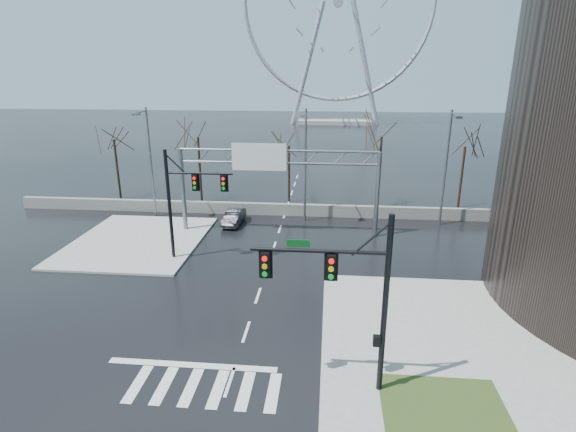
# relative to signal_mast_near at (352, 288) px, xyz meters

# --- Properties ---
(ground) EXTENTS (260.00, 260.00, 0.00)m
(ground) POSITION_rel_signal_mast_near_xyz_m (-5.14, 4.04, -4.87)
(ground) COLOR black
(ground) RESTS_ON ground
(sidewalk_right_ext) EXTENTS (12.00, 10.00, 0.15)m
(sidewalk_right_ext) POSITION_rel_signal_mast_near_xyz_m (4.86, 6.04, -4.80)
(sidewalk_right_ext) COLOR gray
(sidewalk_right_ext) RESTS_ON ground
(sidewalk_far) EXTENTS (10.00, 12.00, 0.15)m
(sidewalk_far) POSITION_rel_signal_mast_near_xyz_m (-16.14, 16.04, -4.80)
(sidewalk_far) COLOR gray
(sidewalk_far) RESTS_ON ground
(grass_strip) EXTENTS (5.00, 4.00, 0.02)m
(grass_strip) POSITION_rel_signal_mast_near_xyz_m (3.86, -0.96, -4.72)
(grass_strip) COLOR #283E1A
(grass_strip) RESTS_ON sidewalk_near
(barrier_wall) EXTENTS (52.00, 0.50, 1.10)m
(barrier_wall) POSITION_rel_signal_mast_near_xyz_m (-5.14, 24.04, -4.32)
(barrier_wall) COLOR slate
(barrier_wall) RESTS_ON ground
(signal_mast_near) EXTENTS (5.52, 0.41, 8.00)m
(signal_mast_near) POSITION_rel_signal_mast_near_xyz_m (0.00, 0.00, 0.00)
(signal_mast_near) COLOR black
(signal_mast_near) RESTS_ON ground
(signal_mast_far) EXTENTS (4.72, 0.41, 8.00)m
(signal_mast_far) POSITION_rel_signal_mast_near_xyz_m (-11.01, 13.00, -0.04)
(signal_mast_far) COLOR black
(signal_mast_far) RESTS_ON ground
(sign_gantry) EXTENTS (16.36, 0.40, 7.60)m
(sign_gantry) POSITION_rel_signal_mast_near_xyz_m (-5.52, 19.00, 0.31)
(sign_gantry) COLOR slate
(sign_gantry) RESTS_ON ground
(streetlight_left) EXTENTS (0.50, 2.55, 10.00)m
(streetlight_left) POSITION_rel_signal_mast_near_xyz_m (-17.14, 22.20, 1.01)
(streetlight_left) COLOR slate
(streetlight_left) RESTS_ON ground
(streetlight_mid) EXTENTS (0.50, 2.55, 10.00)m
(streetlight_mid) POSITION_rel_signal_mast_near_xyz_m (-3.14, 22.20, 1.01)
(streetlight_mid) COLOR slate
(streetlight_mid) RESTS_ON ground
(streetlight_right) EXTENTS (0.50, 2.55, 10.00)m
(streetlight_right) POSITION_rel_signal_mast_near_xyz_m (8.86, 22.20, 1.01)
(streetlight_right) COLOR slate
(streetlight_right) RESTS_ON ground
(tree_far_left) EXTENTS (3.50, 3.50, 7.00)m
(tree_far_left) POSITION_rel_signal_mast_near_xyz_m (-23.14, 28.04, 0.70)
(tree_far_left) COLOR black
(tree_far_left) RESTS_ON ground
(tree_left) EXTENTS (3.75, 3.75, 7.50)m
(tree_left) POSITION_rel_signal_mast_near_xyz_m (-14.14, 27.54, 1.10)
(tree_left) COLOR black
(tree_left) RESTS_ON ground
(tree_center) EXTENTS (3.25, 3.25, 6.50)m
(tree_center) POSITION_rel_signal_mast_near_xyz_m (-5.14, 28.54, 0.30)
(tree_center) COLOR black
(tree_center) RESTS_ON ground
(tree_right) EXTENTS (3.90, 3.90, 7.80)m
(tree_right) POSITION_rel_signal_mast_near_xyz_m (3.86, 27.54, 1.34)
(tree_right) COLOR black
(tree_right) RESTS_ON ground
(tree_far_right) EXTENTS (3.40, 3.40, 6.80)m
(tree_far_right) POSITION_rel_signal_mast_near_xyz_m (11.86, 28.04, 0.54)
(tree_far_right) COLOR black
(tree_far_right) RESTS_ON ground
(ferris_wheel) EXTENTS (45.00, 6.00, 50.91)m
(ferris_wheel) POSITION_rel_signal_mast_near_xyz_m (-0.14, 99.04, 21.26)
(ferris_wheel) COLOR gray
(ferris_wheel) RESTS_ON ground
(car) EXTENTS (1.57, 3.95, 1.28)m
(car) POSITION_rel_signal_mast_near_xyz_m (-9.37, 21.04, -4.23)
(car) COLOR black
(car) RESTS_ON ground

